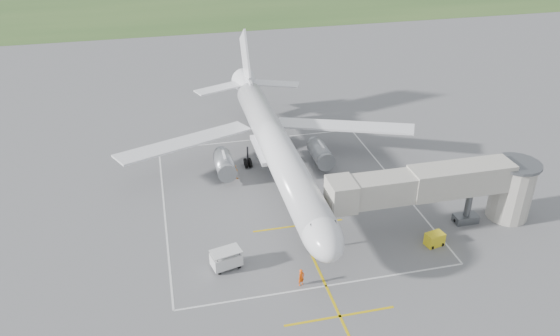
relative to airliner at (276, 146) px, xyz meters
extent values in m
plane|color=#555558|center=(0.00, -0.75, -4.39)|extent=(700.00, 700.00, 0.00)
cube|color=gold|center=(0.00, -5.75, -4.38)|extent=(0.25, 60.00, 0.01)
cube|color=gold|center=(0.00, -24.75, -4.38)|extent=(10.00, 0.25, 0.01)
cube|color=gold|center=(0.00, -10.75, -4.38)|extent=(10.00, 0.25, 0.01)
cube|color=silver|center=(0.00, 11.25, -4.38)|extent=(28.00, 0.20, 0.01)
cube|color=silver|center=(0.00, -20.75, -4.38)|extent=(28.00, 0.20, 0.01)
cube|color=silver|center=(-14.00, -4.75, -4.38)|extent=(0.20, 32.00, 0.01)
cube|color=silver|center=(14.00, -4.75, -4.38)|extent=(0.20, 32.00, 0.01)
cylinder|color=silver|center=(0.00, -0.75, 0.11)|extent=(3.80, 36.00, 3.80)
ellipsoid|color=silver|center=(0.00, -18.75, 0.11)|extent=(3.80, 7.22, 3.80)
cube|color=black|center=(0.00, -19.65, 1.16)|extent=(2.40, 1.60, 0.99)
cone|color=silver|center=(0.00, 19.75, 0.51)|extent=(3.80, 6.00, 3.80)
cube|color=silver|center=(10.50, 5.25, -0.74)|extent=(17.93, 11.24, 1.23)
cube|color=silver|center=(-10.50, 5.25, -0.74)|extent=(17.93, 11.24, 1.23)
cube|color=silver|center=(0.00, 2.25, -1.44)|extent=(4.20, 8.00, 0.50)
cube|color=silver|center=(0.00, 20.45, 4.81)|extent=(0.30, 7.89, 8.65)
cube|color=silver|center=(0.00, 18.25, 1.81)|extent=(0.35, 5.00, 1.20)
cube|color=silver|center=(4.20, 19.45, 0.71)|extent=(7.85, 5.03, 0.20)
cube|color=silver|center=(-4.20, 19.45, 0.71)|extent=(7.85, 5.03, 0.20)
cylinder|color=gray|center=(6.20, 1.75, -2.49)|extent=(2.30, 4.20, 2.30)
cube|color=silver|center=(6.20, 1.45, -1.69)|extent=(0.25, 2.40, 1.20)
cylinder|color=gray|center=(-6.20, 1.75, -2.49)|extent=(2.30, 4.20, 2.30)
cube|color=silver|center=(-6.20, 1.45, -1.69)|extent=(0.25, 2.40, 1.20)
cylinder|color=black|center=(0.00, -15.25, -3.09)|extent=(0.18, 0.18, 2.60)
cylinder|color=black|center=(-0.11, -15.25, -3.99)|extent=(0.28, 0.80, 0.80)
cylinder|color=black|center=(0.11, -15.25, -3.99)|extent=(0.28, 0.80, 0.80)
cylinder|color=black|center=(2.90, 3.75, -2.99)|extent=(0.22, 0.22, 2.80)
cylinder|color=black|center=(2.62, 3.40, -3.91)|extent=(0.32, 0.96, 0.96)
cylinder|color=black|center=(3.18, 3.40, -3.91)|extent=(0.32, 0.96, 0.96)
cylinder|color=black|center=(2.62, 4.10, -3.91)|extent=(0.32, 0.96, 0.96)
cylinder|color=black|center=(3.18, 4.10, -3.91)|extent=(0.32, 0.96, 0.96)
cylinder|color=black|center=(-2.90, 3.75, -2.99)|extent=(0.22, 0.22, 2.80)
cylinder|color=black|center=(-3.18, 3.40, -3.91)|extent=(0.32, 0.96, 0.96)
cylinder|color=black|center=(-2.62, 3.40, -3.91)|extent=(0.32, 0.96, 0.96)
cylinder|color=black|center=(-3.18, 4.10, -3.91)|extent=(0.32, 0.96, 0.96)
cylinder|color=black|center=(-2.62, 4.10, -3.91)|extent=(0.32, 0.96, 0.96)
cube|color=#9C998D|center=(7.74, -14.25, 1.21)|extent=(11.09, 2.90, 2.80)
cube|color=#9C998D|center=(16.46, -14.25, 1.31)|extent=(11.09, 3.10, 3.00)
cube|color=#9C998D|center=(3.40, -14.25, 1.21)|extent=(2.60, 3.40, 3.00)
cylinder|color=#525559|center=(18.00, -14.25, -2.29)|extent=(0.70, 0.70, 4.20)
cube|color=#525559|center=(18.00, -14.25, -3.94)|extent=(2.60, 1.40, 0.90)
cylinder|color=#9C998D|center=(23.00, -14.25, -1.19)|extent=(4.40, 4.40, 6.40)
cylinder|color=#525559|center=(23.00, -14.25, 2.21)|extent=(5.00, 5.00, 0.30)
cylinder|color=black|center=(17.00, -14.25, -4.04)|extent=(0.70, 0.30, 0.70)
cylinder|color=black|center=(19.00, -14.25, -4.04)|extent=(0.70, 0.30, 0.70)
cube|color=yellow|center=(12.72, -17.24, -3.70)|extent=(2.05, 1.54, 1.38)
cylinder|color=black|center=(12.19, -17.86, -4.19)|extent=(0.26, 0.43, 0.41)
cylinder|color=black|center=(13.46, -17.61, -4.19)|extent=(0.26, 0.43, 0.41)
cube|color=silver|center=(-8.58, -15.94, -3.43)|extent=(3.16, 2.32, 1.25)
cube|color=silver|center=(-8.58, -15.94, -2.46)|extent=(3.16, 2.32, 0.09)
cylinder|color=black|center=(-9.53, -16.87, -3.20)|extent=(0.09, 0.09, 1.48)
cylinder|color=black|center=(-7.32, -16.34, -3.20)|extent=(0.09, 0.09, 1.48)
cylinder|color=black|center=(-9.85, -15.55, -3.20)|extent=(0.09, 0.09, 1.48)
cylinder|color=black|center=(-7.64, -15.01, -3.20)|extent=(0.09, 0.09, 1.48)
cylinder|color=black|center=(-9.43, -16.79, -4.17)|extent=(0.31, 0.49, 0.45)
cylinder|color=black|center=(-7.44, -16.31, -4.17)|extent=(0.31, 0.49, 0.45)
cylinder|color=black|center=(-9.72, -15.57, -4.17)|extent=(0.31, 0.49, 0.45)
cylinder|color=black|center=(-7.73, -15.10, -4.17)|extent=(0.31, 0.49, 0.45)
imported|color=#EA4A07|center=(-2.20, -20.05, -3.51)|extent=(0.76, 0.64, 1.76)
imported|color=orange|center=(-5.06, 1.02, -3.48)|extent=(1.09, 0.98, 1.83)
camera|label=1|loc=(-13.11, -57.71, 29.74)|focal=35.00mm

